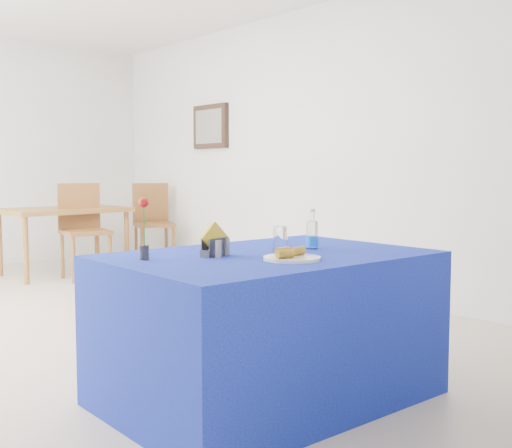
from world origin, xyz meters
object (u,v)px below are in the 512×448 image
at_px(chair_bg_left, 83,223).
at_px(blue_table, 268,327).
at_px(water_bottle, 312,236).
at_px(chair_bg_right, 153,217).
at_px(plate, 292,258).
at_px(oak_table, 64,215).

bearing_deg(chair_bg_left, blue_table, -95.29).
distance_m(blue_table, water_bottle, 0.55).
height_order(water_bottle, chair_bg_left, chair_bg_left).
relative_size(water_bottle, chair_bg_left, 0.21).
distance_m(chair_bg_left, chair_bg_right, 1.23).
xyz_separation_m(blue_table, chair_bg_right, (2.04, 4.57, 0.21)).
relative_size(blue_table, chair_bg_right, 1.57).
xyz_separation_m(plate, water_bottle, (0.38, 0.25, 0.06)).
distance_m(blue_table, chair_bg_left, 4.22).
relative_size(blue_table, chair_bg_left, 1.54).
bearing_deg(plate, water_bottle, 32.93).
bearing_deg(chair_bg_left, water_bottle, -91.04).
bearing_deg(chair_bg_right, water_bottle, -91.82).
height_order(plate, chair_bg_right, chair_bg_right).
relative_size(water_bottle, chair_bg_right, 0.21).
bearing_deg(chair_bg_left, oak_table, 104.41).
relative_size(water_bottle, oak_table, 0.16).
xyz_separation_m(water_bottle, chair_bg_right, (1.72, 4.57, -0.24)).
bearing_deg(oak_table, chair_bg_right, 3.39).
relative_size(plate, chair_bg_right, 0.27).
relative_size(plate, oak_table, 0.20).
height_order(water_bottle, chair_bg_right, chair_bg_right).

